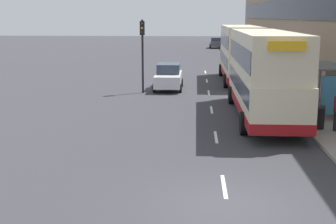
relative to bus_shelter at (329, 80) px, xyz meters
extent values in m
plane|color=#38383D|center=(-5.77, -11.66, -1.88)|extent=(220.00, 220.00, 0.00)
cube|color=gray|center=(0.73, 26.84, -1.81)|extent=(5.00, 93.00, 0.14)
cube|color=#9E846B|center=(4.73, 26.84, 4.65)|extent=(3.00, 93.00, 13.06)
cube|color=black|center=(3.19, 26.84, 4.00)|extent=(0.12, 89.28, 2.35)
cube|color=silver|center=(-5.77, -10.29, -1.87)|extent=(0.12, 2.00, 0.01)
cube|color=silver|center=(-5.77, -4.40, -1.87)|extent=(0.12, 2.00, 0.01)
cube|color=silver|center=(-5.77, 1.48, -1.87)|extent=(0.12, 2.00, 0.01)
cube|color=silver|center=(-5.77, 7.37, -1.87)|extent=(0.12, 2.00, 0.01)
cube|color=silver|center=(-5.77, 13.26, -1.87)|extent=(0.12, 2.00, 0.01)
cube|color=silver|center=(-5.77, 19.14, -1.87)|extent=(0.12, 2.00, 0.01)
cube|color=#4C4C51|center=(-0.17, 0.35, 0.70)|extent=(1.60, 4.20, 0.08)
cylinder|color=#4C4C51|center=(-0.87, -1.65, -0.54)|extent=(0.10, 0.10, 2.40)
cylinder|color=#4C4C51|center=(-0.87, 2.35, -0.54)|extent=(0.10, 0.10, 2.40)
cylinder|color=#4C4C51|center=(0.53, 2.35, -0.54)|extent=(0.10, 0.10, 2.40)
cube|color=#99A8B2|center=(0.50, 0.35, -0.42)|extent=(0.04, 3.68, 1.92)
cube|color=#3F8CBF|center=(-0.17, -1.59, -0.49)|extent=(1.19, 0.10, 1.82)
cube|color=maroon|center=(0.07, 0.35, -1.29)|extent=(0.36, 2.80, 0.08)
cube|color=beige|center=(-3.30, -0.36, -0.45)|extent=(2.55, 11.30, 1.85)
cube|color=beige|center=(-3.30, -0.36, 1.45)|extent=(2.50, 10.96, 1.95)
cube|color=maroon|center=(-3.30, -0.36, -1.15)|extent=(2.58, 11.35, 0.45)
cube|color=#2D3847|center=(-3.30, -0.36, -0.08)|extent=(2.58, 10.62, 0.81)
cube|color=#2D3847|center=(-3.30, -0.36, 1.35)|extent=(2.55, 10.62, 0.94)
cube|color=yellow|center=(-3.30, -5.99, 2.07)|extent=(1.40, 0.08, 0.36)
cylinder|color=black|center=(-4.57, 3.48, -1.38)|extent=(0.30, 1.00, 1.00)
cylinder|color=black|center=(-2.02, 3.48, -1.38)|extent=(0.30, 1.00, 1.00)
cylinder|color=black|center=(-4.57, -3.86, -1.38)|extent=(0.30, 1.00, 1.00)
cylinder|color=black|center=(-2.02, -3.86, -1.38)|extent=(0.30, 1.00, 1.00)
cube|color=beige|center=(-3.23, 12.89, -0.45)|extent=(2.55, 10.31, 1.85)
cube|color=beige|center=(-3.23, 12.89, 1.45)|extent=(2.50, 10.00, 1.95)
cube|color=maroon|center=(-3.23, 12.89, -1.15)|extent=(2.58, 10.36, 0.45)
cube|color=#2D3847|center=(-3.23, 12.89, -0.08)|extent=(2.58, 9.69, 0.81)
cube|color=#2D3847|center=(-3.23, 12.89, 1.35)|extent=(2.55, 9.69, 0.94)
cube|color=yellow|center=(-3.23, 7.75, 2.07)|extent=(1.40, 0.08, 0.36)
cylinder|color=black|center=(-4.51, 16.39, -1.38)|extent=(0.30, 1.00, 1.00)
cylinder|color=black|center=(-1.96, 16.39, -1.38)|extent=(0.30, 1.00, 1.00)
cylinder|color=black|center=(-4.51, 9.69, -1.38)|extent=(0.30, 1.00, 1.00)
cylinder|color=black|center=(-1.96, 9.69, -1.38)|extent=(0.30, 1.00, 1.00)
cube|color=silver|center=(-8.56, 8.69, -1.17)|extent=(1.75, 4.41, 0.82)
cube|color=#2D3847|center=(-8.56, 8.91, -0.43)|extent=(1.54, 2.12, 0.67)
cylinder|color=black|center=(-7.68, 7.32, -1.58)|extent=(0.20, 0.60, 0.60)
cylinder|color=black|center=(-9.43, 7.32, -1.58)|extent=(0.20, 0.60, 0.60)
cylinder|color=black|center=(-7.68, 10.05, -1.58)|extent=(0.20, 0.60, 0.60)
cylinder|color=black|center=(-9.43, 10.05, -1.58)|extent=(0.20, 0.60, 0.60)
cube|color=#4C5156|center=(-3.51, 52.28, -1.19)|extent=(1.70, 3.88, 0.78)
cube|color=#2D3847|center=(-3.51, 52.09, -0.48)|extent=(1.50, 1.86, 0.63)
cylinder|color=black|center=(-4.36, 53.48, -1.58)|extent=(0.20, 0.60, 0.60)
cylinder|color=black|center=(-2.65, 53.48, -1.58)|extent=(0.20, 0.60, 0.60)
cylinder|color=black|center=(-4.36, 51.08, -1.58)|extent=(0.20, 0.60, 0.60)
cylinder|color=black|center=(-2.65, 51.08, -1.58)|extent=(0.20, 0.60, 0.60)
cylinder|color=black|center=(-1.22, -3.16, -1.26)|extent=(0.52, 0.52, 0.95)
cylinder|color=#2D2D33|center=(-1.22, -3.16, -0.74)|extent=(0.55, 0.55, 0.10)
cylinder|color=black|center=(-10.17, 7.07, 0.53)|extent=(0.14, 0.14, 4.82)
cube|color=black|center=(-10.17, 7.02, 2.39)|extent=(0.30, 0.24, 0.90)
sphere|color=#2D2D2D|center=(-10.17, 6.90, 2.66)|extent=(0.16, 0.16, 0.16)
sphere|color=#F2A519|center=(-10.17, 6.90, 2.39)|extent=(0.16, 0.16, 0.16)
sphere|color=#2D2D2D|center=(-10.17, 6.90, 2.12)|extent=(0.16, 0.16, 0.16)
camera|label=1|loc=(-6.67, -23.69, 3.16)|focal=50.00mm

